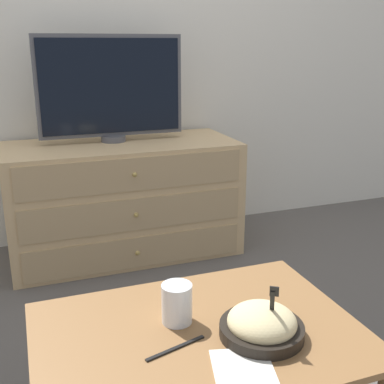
{
  "coord_description": "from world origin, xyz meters",
  "views": [
    {
      "loc": [
        -0.58,
        -2.85,
        1.16
      ],
      "look_at": [
        -0.06,
        -1.41,
        0.68
      ],
      "focal_mm": 45.0,
      "sensor_mm": 36.0,
      "label": 1
    }
  ],
  "objects": [
    {
      "name": "coffee_table",
      "position": [
        -0.17,
        -1.77,
        0.35
      ],
      "size": [
        0.89,
        0.63,
        0.4
      ],
      "color": "olive",
      "rests_on": "ground_plane"
    },
    {
      "name": "dresser",
      "position": [
        -0.06,
        -0.31,
        0.32
      ],
      "size": [
        1.24,
        0.57,
        0.64
      ],
      "color": "tan",
      "rests_on": "ground_plane"
    },
    {
      "name": "napkin",
      "position": [
        -0.13,
        -1.96,
        0.4
      ],
      "size": [
        0.18,
        0.18,
        0.0
      ],
      "color": "silver",
      "rests_on": "coffee_table"
    },
    {
      "name": "knife",
      "position": [
        -0.26,
        -1.83,
        0.4
      ],
      "size": [
        0.17,
        0.06,
        0.01
      ],
      "color": "black",
      "rests_on": "coffee_table"
    },
    {
      "name": "ground_plane",
      "position": [
        0.0,
        0.0,
        0.0
      ],
      "size": [
        12.0,
        12.0,
        0.0
      ],
      "primitive_type": "plane",
      "color": "#56514C"
    },
    {
      "name": "tv",
      "position": [
        -0.1,
        -0.25,
        0.93
      ],
      "size": [
        0.78,
        0.13,
        0.56
      ],
      "color": "#515156",
      "rests_on": "dresser"
    },
    {
      "name": "takeout_bowl",
      "position": [
        -0.02,
        -1.85,
        0.43
      ],
      "size": [
        0.23,
        0.23,
        0.17
      ],
      "color": "black",
      "rests_on": "coffee_table"
    },
    {
      "name": "wall_back",
      "position": [
        0.0,
        0.03,
        1.3
      ],
      "size": [
        12.0,
        0.05,
        2.6
      ],
      "color": "silver",
      "rests_on": "ground_plane"
    },
    {
      "name": "drink_cup",
      "position": [
        -0.21,
        -1.71,
        0.45
      ],
      "size": [
        0.09,
        0.09,
        0.11
      ],
      "color": "beige",
      "rests_on": "coffee_table"
    }
  ]
}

